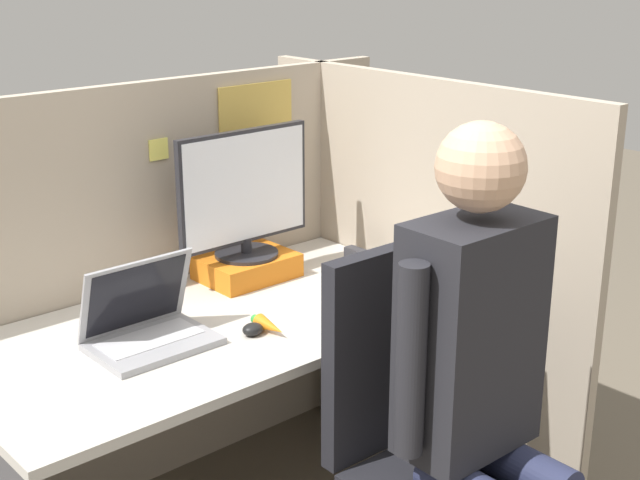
{
  "coord_description": "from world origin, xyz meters",
  "views": [
    {
      "loc": [
        -1.37,
        -1.63,
        1.78
      ],
      "look_at": [
        0.24,
        0.19,
        0.97
      ],
      "focal_mm": 50.0,
      "sensor_mm": 36.0,
      "label": 1
    }
  ],
  "objects_px": {
    "monitor": "(244,194)",
    "person": "(485,367)",
    "paper_box": "(247,266)",
    "carrot_toy": "(270,326)",
    "laptop": "(148,328)",
    "office_chair": "(431,446)",
    "stapler": "(362,258)"
  },
  "relations": [
    {
      "from": "monitor",
      "to": "office_chair",
      "type": "bearing_deg",
      "value": -96.35
    },
    {
      "from": "monitor",
      "to": "person",
      "type": "bearing_deg",
      "value": -95.31
    },
    {
      "from": "stapler",
      "to": "office_chair",
      "type": "relative_size",
      "value": 0.13
    },
    {
      "from": "carrot_toy",
      "to": "monitor",
      "type": "bearing_deg",
      "value": 61.26
    },
    {
      "from": "laptop",
      "to": "stapler",
      "type": "relative_size",
      "value": 2.34
    },
    {
      "from": "stapler",
      "to": "person",
      "type": "relative_size",
      "value": 0.1
    },
    {
      "from": "laptop",
      "to": "carrot_toy",
      "type": "height_order",
      "value": "laptop"
    },
    {
      "from": "carrot_toy",
      "to": "paper_box",
      "type": "bearing_deg",
      "value": 61.09
    },
    {
      "from": "carrot_toy",
      "to": "person",
      "type": "distance_m",
      "value": 0.69
    },
    {
      "from": "stapler",
      "to": "office_chair",
      "type": "bearing_deg",
      "value": -122.14
    },
    {
      "from": "carrot_toy",
      "to": "person",
      "type": "height_order",
      "value": "person"
    },
    {
      "from": "laptop",
      "to": "stapler",
      "type": "distance_m",
      "value": 0.9
    },
    {
      "from": "paper_box",
      "to": "person",
      "type": "height_order",
      "value": "person"
    },
    {
      "from": "monitor",
      "to": "office_chair",
      "type": "distance_m",
      "value": 1.04
    },
    {
      "from": "paper_box",
      "to": "person",
      "type": "relative_size",
      "value": 0.21
    },
    {
      "from": "stapler",
      "to": "person",
      "type": "distance_m",
      "value": 1.03
    },
    {
      "from": "laptop",
      "to": "person",
      "type": "distance_m",
      "value": 0.94
    },
    {
      "from": "monitor",
      "to": "person",
      "type": "relative_size",
      "value": 0.35
    },
    {
      "from": "monitor",
      "to": "carrot_toy",
      "type": "distance_m",
      "value": 0.53
    },
    {
      "from": "office_chair",
      "to": "person",
      "type": "relative_size",
      "value": 0.75
    },
    {
      "from": "paper_box",
      "to": "monitor",
      "type": "relative_size",
      "value": 0.61
    },
    {
      "from": "paper_box",
      "to": "monitor",
      "type": "xyz_separation_m",
      "value": [
        0.0,
        0.0,
        0.25
      ]
    },
    {
      "from": "laptop",
      "to": "carrot_toy",
      "type": "xyz_separation_m",
      "value": [
        0.3,
        -0.17,
        -0.03
      ]
    },
    {
      "from": "paper_box",
      "to": "stapler",
      "type": "height_order",
      "value": "paper_box"
    },
    {
      "from": "stapler",
      "to": "carrot_toy",
      "type": "relative_size",
      "value": 1.07
    },
    {
      "from": "paper_box",
      "to": "laptop",
      "type": "xyz_separation_m",
      "value": [
        -0.52,
        -0.24,
        0.01
      ]
    },
    {
      "from": "paper_box",
      "to": "office_chair",
      "type": "height_order",
      "value": "office_chair"
    },
    {
      "from": "paper_box",
      "to": "person",
      "type": "bearing_deg",
      "value": -95.33
    },
    {
      "from": "monitor",
      "to": "carrot_toy",
      "type": "height_order",
      "value": "monitor"
    },
    {
      "from": "carrot_toy",
      "to": "laptop",
      "type": "bearing_deg",
      "value": 150.87
    },
    {
      "from": "carrot_toy",
      "to": "office_chair",
      "type": "bearing_deg",
      "value": -77.01
    },
    {
      "from": "stapler",
      "to": "carrot_toy",
      "type": "xyz_separation_m",
      "value": [
        -0.6,
        -0.24,
        -0.0
      ]
    }
  ]
}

